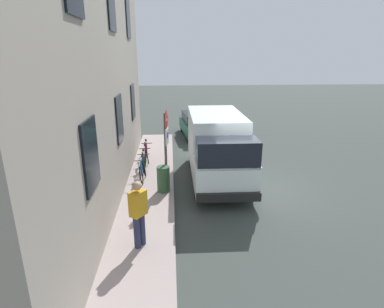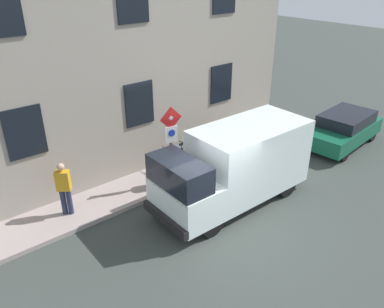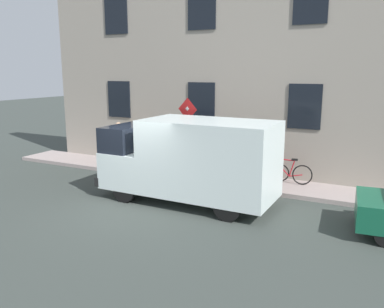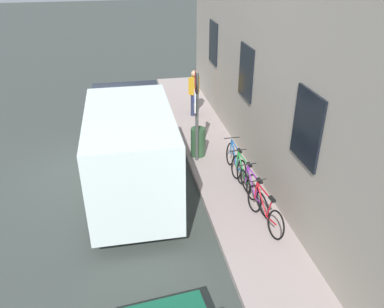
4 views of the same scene
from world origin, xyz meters
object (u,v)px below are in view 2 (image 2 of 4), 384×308
object	(u,v)px
bicycle_green	(192,151)
bicycle_red	(221,141)
delivery_van	(236,165)
litter_bin	(163,174)
sign_post_stacked	(171,136)
bicycle_purple	(207,146)
bicycle_blue	(177,157)
parked_hatchback	(343,128)
pedestrian	(64,187)

from	to	relation	value
bicycle_green	bicycle_red	bearing A→B (deg)	174.46
delivery_van	bicycle_red	size ratio (longest dim) A/B	3.12
bicycle_red	litter_bin	size ratio (longest dim) A/B	1.90
sign_post_stacked	litter_bin	world-z (taller)	sign_post_stacked
bicycle_green	litter_bin	distance (m)	2.15
bicycle_purple	bicycle_blue	distance (m)	1.53
parked_hatchback	litter_bin	world-z (taller)	parked_hatchback
delivery_van	parked_hatchback	size ratio (longest dim) A/B	1.29
parked_hatchback	bicycle_purple	xyz separation A→B (m)	(2.72, 5.26, -0.22)
parked_hatchback	bicycle_green	xyz separation A→B (m)	(2.72, 6.02, -0.22)
parked_hatchback	bicycle_red	bearing A→B (deg)	-36.85
delivery_van	bicycle_red	world-z (taller)	delivery_van
sign_post_stacked	bicycle_purple	xyz separation A→B (m)	(0.97, -2.47, -1.46)
delivery_van	litter_bin	world-z (taller)	delivery_van
bicycle_blue	litter_bin	xyz separation A→B (m)	(-0.83, 1.22, 0.08)
bicycle_purple	sign_post_stacked	bearing A→B (deg)	16.73
sign_post_stacked	bicycle_purple	size ratio (longest dim) A/B	1.58
bicycle_blue	parked_hatchback	bearing A→B (deg)	157.53
sign_post_stacked	delivery_van	size ratio (longest dim) A/B	0.51
delivery_van	bicycle_green	size ratio (longest dim) A/B	3.12
bicycle_blue	pedestrian	bearing A→B (deg)	3.38
parked_hatchback	pedestrian	world-z (taller)	pedestrian
bicycle_purple	pedestrian	distance (m)	5.98
bicycle_green	bicycle_purple	bearing A→B (deg)	174.47
bicycle_purple	delivery_van	bearing A→B (deg)	59.61
delivery_van	bicycle_green	world-z (taller)	delivery_van
parked_hatchback	bicycle_purple	size ratio (longest dim) A/B	2.42
sign_post_stacked	parked_hatchback	xyz separation A→B (m)	(-1.75, -7.72, -1.23)
parked_hatchback	bicycle_purple	world-z (taller)	parked_hatchback
bicycle_purple	pedestrian	world-z (taller)	pedestrian
bicycle_purple	pedestrian	xyz separation A→B (m)	(-0.31, 5.95, 0.56)
sign_post_stacked	bicycle_green	world-z (taller)	sign_post_stacked
sign_post_stacked	litter_bin	distance (m)	1.41
bicycle_green	parked_hatchback	bearing A→B (deg)	150.14
delivery_van	bicycle_purple	bearing A→B (deg)	-115.11
sign_post_stacked	pedestrian	bearing A→B (deg)	79.27
bicycle_blue	sign_post_stacked	bearing A→B (deg)	45.44
sign_post_stacked	litter_bin	xyz separation A→B (m)	(0.14, 0.28, -1.38)
bicycle_purple	litter_bin	xyz separation A→B (m)	(-0.83, 2.75, 0.08)
litter_bin	bicycle_red	bearing A→B (deg)	-76.75
pedestrian	litter_bin	bearing A→B (deg)	118.69
bicycle_red	bicycle_green	bearing A→B (deg)	-7.16
sign_post_stacked	bicycle_blue	distance (m)	1.98
bicycle_red	bicycle_purple	distance (m)	0.77
bicycle_red	bicycle_green	size ratio (longest dim) A/B	1.00
bicycle_red	bicycle_blue	bearing A→B (deg)	-7.18
parked_hatchback	bicycle_green	world-z (taller)	parked_hatchback
bicycle_green	pedestrian	xyz separation A→B (m)	(-0.31, 5.18, 0.56)
delivery_van	bicycle_blue	xyz separation A→B (m)	(2.88, 0.15, -0.82)
sign_post_stacked	parked_hatchback	world-z (taller)	sign_post_stacked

